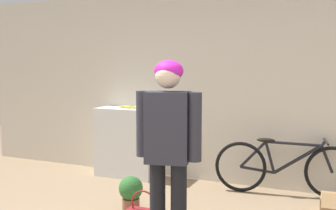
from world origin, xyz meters
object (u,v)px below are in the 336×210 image
(banana, at_px, (129,107))
(potted_plant, at_px, (131,192))
(person, at_px, (168,138))
(bicycle, at_px, (285,168))

(banana, relative_size, potted_plant, 0.79)
(person, height_order, potted_plant, person)
(person, distance_m, bicycle, 2.14)
(bicycle, relative_size, banana, 5.52)
(person, relative_size, bicycle, 0.96)
(person, distance_m, banana, 2.39)
(bicycle, bearing_deg, banana, 171.77)
(bicycle, xyz_separation_m, potted_plant, (-1.44, -1.23, -0.12))
(banana, bearing_deg, bicycle, 0.38)
(potted_plant, bearing_deg, bicycle, 40.43)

